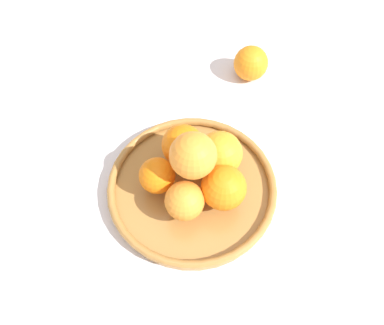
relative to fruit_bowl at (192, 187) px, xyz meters
The scene contains 4 objects.
ground_plane 0.02m from the fruit_bowl, ahead, with size 4.00×4.00×0.00m, color silver.
fruit_bowl is the anchor object (origin of this frame).
orange_pile 0.07m from the fruit_bowl, 83.94° to the right, with size 0.18×0.19×0.14m.
stray_orange 0.33m from the fruit_bowl, 39.96° to the right, with size 0.08×0.08×0.08m, color orange.
Camera 1 is at (-0.32, 0.09, 0.62)m, focal length 35.00 mm.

